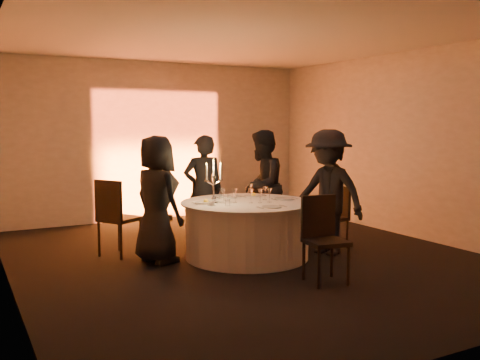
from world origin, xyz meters
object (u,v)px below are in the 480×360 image
guest_back_right (262,186)px  coffee_cup (212,203)px  guest_left (157,199)px  guest_back_left (203,190)px  chair_front (323,233)px  chair_left (115,213)px  chair_right (335,213)px  chair_back_right (251,207)px  chair_back_left (203,207)px  banquet_table (247,230)px  guest_right (328,192)px  candelabra (214,188)px

guest_back_right → coffee_cup: size_ratio=15.75×
guest_left → guest_back_left: bearing=-70.6°
chair_front → guest_left: 2.24m
chair_left → guest_back_left: (1.40, 0.15, 0.22)m
chair_front → chair_right: bearing=55.6°
chair_right → chair_left: bearing=-109.5°
chair_left → chair_front: chair_left is taller
chair_back_right → guest_left: bearing=-6.0°
chair_back_left → chair_back_right: size_ratio=1.08×
chair_right → guest_back_right: size_ratio=0.52×
banquet_table → chair_front: 1.42m
guest_right → chair_right: bearing=110.8°
chair_back_left → guest_back_left: bearing=71.1°
banquet_table → chair_right: bearing=-2.2°
chair_back_right → guest_right: (0.38, -1.52, 0.39)m
chair_back_right → chair_right: (0.76, -1.21, 0.02)m
chair_back_right → candelabra: bearing=13.2°
guest_right → coffee_cup: guest_right is taller
chair_right → chair_front: size_ratio=0.91×
chair_back_left → banquet_table: bearing=97.2°
guest_left → chair_front: bearing=-156.7°
chair_right → candelabra: 2.01m
chair_left → chair_back_right: chair_left is taller
banquet_table → chair_right: chair_right is taller
chair_back_left → guest_left: bearing=44.2°
chair_front → guest_back_right: guest_back_right is taller
guest_back_right → guest_right: bearing=65.6°
chair_back_right → candelabra: candelabra is taller
guest_back_right → candelabra: guest_back_right is taller
banquet_table → guest_back_left: (-0.18, 1.03, 0.45)m
chair_left → guest_right: size_ratio=0.61×
chair_left → chair_right: chair_left is taller
chair_back_left → chair_back_right: chair_back_left is taller
banquet_table → chair_right: (1.47, -0.06, 0.12)m
banquet_table → guest_back_left: guest_back_left is taller
guest_back_right → chair_front: bearing=36.0°
chair_back_right → guest_back_right: 0.50m
chair_right → coffee_cup: chair_right is taller
chair_back_left → guest_left: guest_left is taller
banquet_table → chair_back_right: chair_back_right is taller
banquet_table → guest_back_right: bearing=48.6°
chair_left → banquet_table: bearing=-151.1°
chair_back_right → guest_back_right: bearing=62.9°
chair_front → chair_back_right: bearing=87.8°
chair_left → coffee_cup: size_ratio=9.74×
guest_back_left → guest_back_right: 0.94m
chair_right → guest_left: size_ratio=0.54×
chair_right → coffee_cup: size_ratio=8.20×
chair_back_left → guest_right: (1.18, -1.64, 0.35)m
chair_right → guest_left: 2.69m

